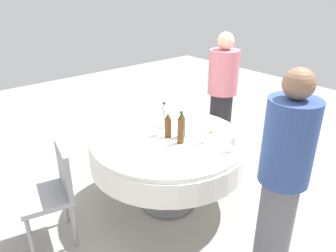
% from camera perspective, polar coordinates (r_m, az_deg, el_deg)
% --- Properties ---
extents(ground_plane, '(10.00, 10.00, 0.00)m').
position_cam_1_polar(ground_plane, '(3.41, 0.00, -13.14)').
color(ground_plane, gray).
extents(dining_table, '(1.46, 1.46, 0.74)m').
position_cam_1_polar(dining_table, '(3.09, 0.00, -4.37)').
color(dining_table, white).
rests_on(dining_table, ground_plane).
extents(bottle_brown_south, '(0.06, 0.06, 0.25)m').
position_cam_1_polar(bottle_brown_south, '(2.97, 0.03, 0.08)').
color(bottle_brown_south, '#593314').
rests_on(bottle_brown_south, dining_table).
extents(bottle_clear_rear, '(0.06, 0.06, 0.26)m').
position_cam_1_polar(bottle_clear_rear, '(3.16, -0.70, 1.73)').
color(bottle_clear_rear, silver).
rests_on(bottle_clear_rear, dining_table).
extents(bottle_dark_green_north, '(0.07, 0.07, 0.27)m').
position_cam_1_polar(bottle_dark_green_north, '(2.97, 2.43, 0.23)').
color(bottle_dark_green_north, '#194728').
rests_on(bottle_dark_green_north, dining_table).
extents(bottle_brown_mid, '(0.06, 0.06, 0.30)m').
position_cam_1_polar(bottle_brown_mid, '(2.85, 2.25, -0.44)').
color(bottle_brown_mid, '#593314').
rests_on(bottle_brown_mid, dining_table).
extents(wine_glass_mid, '(0.06, 0.06, 0.14)m').
position_cam_1_polar(wine_glass_mid, '(2.89, 6.57, -1.10)').
color(wine_glass_mid, white).
rests_on(wine_glass_mid, dining_table).
extents(wine_glass_east, '(0.06, 0.06, 0.14)m').
position_cam_1_polar(wine_glass_east, '(2.77, 11.06, -2.68)').
color(wine_glass_east, white).
rests_on(wine_glass_east, dining_table).
extents(wine_glass_outer, '(0.08, 0.08, 0.13)m').
position_cam_1_polar(wine_glass_outer, '(3.00, -2.09, -0.07)').
color(wine_glass_outer, white).
rests_on(wine_glass_outer, dining_table).
extents(plate_inner, '(0.21, 0.21, 0.02)m').
position_cam_1_polar(plate_inner, '(3.49, -0.72, 1.96)').
color(plate_inner, white).
rests_on(plate_inner, dining_table).
extents(plate_near, '(0.23, 0.23, 0.04)m').
position_cam_1_polar(plate_near, '(3.12, 7.20, -0.97)').
color(plate_near, white).
rests_on(plate_near, dining_table).
extents(spoon_rear, '(0.14, 0.13, 0.00)m').
position_cam_1_polar(spoon_rear, '(2.69, 1.68, -5.32)').
color(spoon_rear, silver).
rests_on(spoon_rear, dining_table).
extents(folded_napkin, '(0.18, 0.18, 0.02)m').
position_cam_1_polar(folded_napkin, '(3.30, -4.46, 0.63)').
color(folded_napkin, white).
rests_on(folded_napkin, dining_table).
extents(person_south, '(0.34, 0.34, 1.60)m').
position_cam_1_polar(person_south, '(2.41, 19.49, -8.26)').
color(person_south, slate).
rests_on(person_south, ground_plane).
extents(person_rear, '(0.34, 0.34, 1.56)m').
position_cam_1_polar(person_rear, '(3.89, 9.39, 5.04)').
color(person_rear, '#26262B').
rests_on(person_rear, ground_plane).
extents(chair_outer, '(0.48, 0.48, 0.87)m').
position_cam_1_polar(chair_outer, '(2.87, -19.39, -10.16)').
color(chair_outer, '#99999E').
rests_on(chair_outer, ground_plane).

